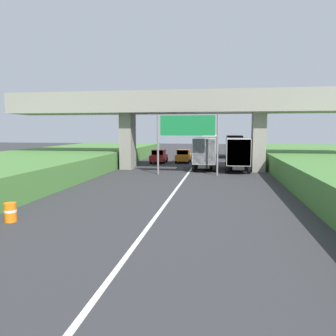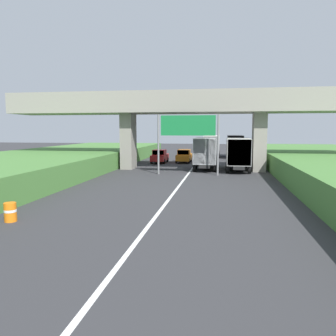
# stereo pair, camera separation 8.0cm
# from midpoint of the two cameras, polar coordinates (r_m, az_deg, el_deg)

# --- Properties ---
(lane_centre_stripe) EXTENTS (0.20, 95.08, 0.01)m
(lane_centre_stripe) POSITION_cam_midpoint_polar(r_m,az_deg,el_deg) (28.33, 2.69, -1.99)
(lane_centre_stripe) COLOR white
(lane_centre_stripe) RESTS_ON ground
(overpass_bridge) EXTENTS (40.00, 4.80, 8.26)m
(overpass_bridge) POSITION_cam_midpoint_polar(r_m,az_deg,el_deg) (34.91, 4.04, 9.98)
(overpass_bridge) COLOR gray
(overpass_bridge) RESTS_ON ground
(overhead_highway_sign) EXTENTS (5.88, 0.18, 5.76)m
(overhead_highway_sign) POSITION_cam_midpoint_polar(r_m,az_deg,el_deg) (30.94, 3.35, 6.71)
(overhead_highway_sign) COLOR slate
(overhead_highway_sign) RESTS_ON ground
(truck_black) EXTENTS (2.44, 7.30, 3.44)m
(truck_black) POSITION_cam_midpoint_polar(r_m,az_deg,el_deg) (51.69, 11.48, 3.98)
(truck_black) COLOR black
(truck_black) RESTS_ON ground
(truck_blue) EXTENTS (2.44, 7.30, 3.44)m
(truck_blue) POSITION_cam_midpoint_polar(r_m,az_deg,el_deg) (51.58, 7.54, 4.05)
(truck_blue) COLOR black
(truck_blue) RESTS_ON ground
(truck_yellow) EXTENTS (2.44, 7.30, 3.44)m
(truck_yellow) POSITION_cam_midpoint_polar(r_m,az_deg,el_deg) (34.91, 11.96, 2.70)
(truck_yellow) COLOR black
(truck_yellow) RESTS_ON ground
(truck_silver) EXTENTS (2.44, 7.30, 3.44)m
(truck_silver) POSITION_cam_midpoint_polar(r_m,az_deg,el_deg) (35.70, 6.53, 2.89)
(truck_silver) COLOR black
(truck_silver) RESTS_ON ground
(car_orange) EXTENTS (1.86, 4.10, 1.72)m
(car_orange) POSITION_cam_midpoint_polar(r_m,az_deg,el_deg) (42.92, 2.66, 2.13)
(car_orange) COLOR orange
(car_orange) RESTS_ON ground
(car_red) EXTENTS (1.86, 4.10, 1.72)m
(car_red) POSITION_cam_midpoint_polar(r_m,az_deg,el_deg) (42.47, -1.66, 2.08)
(car_red) COLOR red
(car_red) RESTS_ON ground
(construction_barrel_2) EXTENTS (0.57, 0.57, 0.90)m
(construction_barrel_2) POSITION_cam_midpoint_polar(r_m,az_deg,el_deg) (17.07, -26.08, -6.97)
(construction_barrel_2) COLOR orange
(construction_barrel_2) RESTS_ON ground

